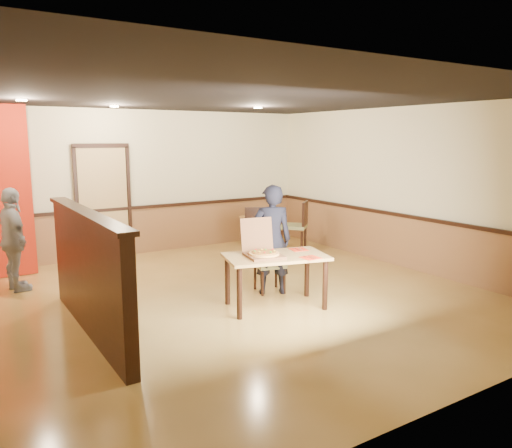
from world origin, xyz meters
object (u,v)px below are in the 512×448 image
Objects in this scene: side_table at (260,224)px; condiment at (260,214)px; main_table at (276,263)px; diner_chair at (268,261)px; pizza_box at (263,252)px; diner at (272,240)px; passerby at (14,240)px; side_chair_right at (297,224)px; side_chair_left at (256,229)px.

condiment is at bearing -124.80° from side_table.
main_table is 1.79× the size of diner_chair.
pizza_box is at bearing -122.25° from side_table.
main_table is 10.64× the size of condiment.
pizza_box is (-1.99, -3.16, 0.28)m from side_table.
diner is 3.80m from passerby.
condiment is at bearing -81.33° from side_chair_right.
condiment is at bearing 75.33° from main_table.
passerby reaches higher than pizza_box.
side_table is 4.71m from passerby.
side_table is at bearing -93.30° from passerby.
side_table is at bearing -101.59° from side_chair_left.
diner_chair is at bearing -120.18° from condiment.
main_table is 0.64m from diner.
side_chair_left is at bearing 76.00° from diner_chair.
condiment is (4.58, 0.41, -0.04)m from passerby.
diner_chair is 0.38m from diner.
diner reaches higher than main_table.
diner_chair is 1.22× the size of side_table.
diner is (-2.02, -2.06, 0.25)m from side_chair_right.
main_table is 3.48m from side_chair_right.
diner_chair reaches higher than side_table.
diner_chair is at bearing 1.42° from side_chair_right.
main_table is at bearing -3.26° from pizza_box.
side_chair_left is at bearing -100.93° from passerby.
pizza_box reaches higher than main_table.
passerby reaches higher than side_chair_right.
side_chair_left reaches higher than condiment.
passerby is at bearing 146.73° from pizza_box.
passerby is at bearing -7.83° from diner.
side_chair_left is 0.64× the size of passerby.
passerby is at bearing -174.93° from condiment.
side_chair_right is 7.20× the size of condiment.
diner is 2.91m from condiment.
passerby is at bearing -173.43° from side_table.
side_table is (0.48, 0.62, -0.04)m from side_chair_left.
diner is at bearing -119.42° from condiment.
side_chair_right is 0.78m from condiment.
side_table is at bearing 75.09° from main_table.
side_chair_left reaches higher than side_table.
passerby is (-3.15, 2.13, -0.03)m from diner.
pizza_box is at bearing -122.14° from condiment.
passerby is at bearing -43.41° from side_chair_right.
diner_chair is 2.77m from side_chair_right.
diner_chair is at bearing 78.57° from main_table.
side_chair_right is 5.18m from passerby.
side_chair_right is 0.79m from side_table.
diner is (-1.04, -2.05, 0.26)m from side_chair_left.
passerby is 3.75m from pizza_box.
passerby reaches higher than side_table.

